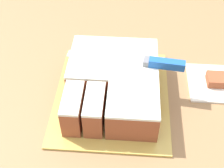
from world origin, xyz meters
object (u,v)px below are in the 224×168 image
(cake, at_px, (113,83))
(knife, at_px, (150,62))
(cake_board, at_px, (112,96))
(brownie, at_px, (216,80))

(cake, xyz_separation_m, knife, (0.09, 0.03, 0.05))
(cake_board, bearing_deg, brownie, 13.55)
(cake, height_order, knife, knife)
(cake, xyz_separation_m, brownie, (0.29, 0.07, -0.03))
(cake, distance_m, knife, 0.11)
(cake, distance_m, brownie, 0.30)
(cake, bearing_deg, cake_board, -129.24)
(cake_board, relative_size, brownie, 7.28)
(knife, xyz_separation_m, brownie, (0.19, 0.03, -0.08))
(cake_board, distance_m, cake, 0.05)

